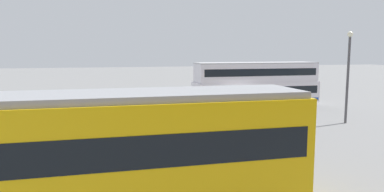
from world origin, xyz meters
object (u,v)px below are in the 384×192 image
object	(u,v)px
info_sign	(174,107)
street_lamp	(348,69)
pedestrian_near_railing	(230,110)
tram_yellow	(77,153)
double_decker_bus	(256,84)

from	to	relation	value
info_sign	street_lamp	xyz separation A→B (m)	(-11.55, -0.56, 1.95)
street_lamp	pedestrian_near_railing	bearing A→B (deg)	-10.39
info_sign	pedestrian_near_railing	bearing A→B (deg)	-154.29
tram_yellow	pedestrian_near_railing	world-z (taller)	tram_yellow
double_decker_bus	pedestrian_near_railing	distance (m)	8.44
tram_yellow	info_sign	xyz separation A→B (m)	(-4.56, -8.94, -0.26)
double_decker_bus	tram_yellow	world-z (taller)	double_decker_bus
tram_yellow	double_decker_bus	bearing A→B (deg)	-127.09
double_decker_bus	info_sign	distance (m)	12.48
double_decker_bus	tram_yellow	distance (m)	22.23
double_decker_bus	street_lamp	size ratio (longest dim) A/B	1.81
tram_yellow	street_lamp	world-z (taller)	street_lamp
pedestrian_near_railing	tram_yellow	bearing A→B (deg)	51.74
pedestrian_near_railing	street_lamp	bearing A→B (deg)	169.61
pedestrian_near_railing	info_sign	xyz separation A→B (m)	(4.02, 1.94, 0.62)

